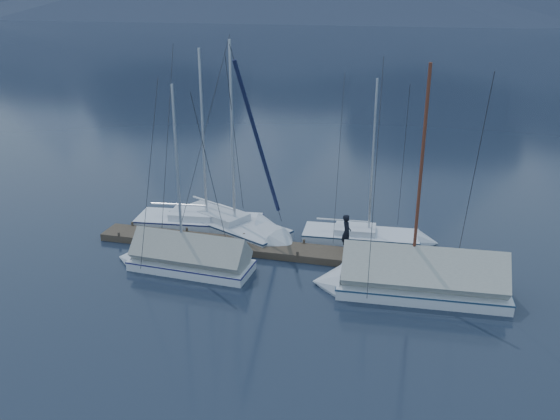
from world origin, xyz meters
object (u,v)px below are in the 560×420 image
object	(u,v)px
sailboat_open_mid	(243,231)
person	(346,232)
sailboat_covered_near	(407,281)
sailboat_open_left	(217,223)
sailboat_open_right	(378,238)
sailboat_covered_far	(181,259)

from	to	relation	value
sailboat_open_mid	person	size ratio (longest dim) A/B	6.03
sailboat_covered_near	sailboat_open_left	bearing A→B (deg)	154.45
sailboat_covered_near	sailboat_open_mid	bearing A→B (deg)	153.68
sailboat_open_left	sailboat_open_mid	world-z (taller)	sailboat_open_mid
sailboat_open_left	sailboat_covered_near	bearing A→B (deg)	-25.55
sailboat_open_left	sailboat_open_mid	xyz separation A→B (m)	(1.63, -0.64, 0.01)
sailboat_open_right	sailboat_covered_far	distance (m)	9.75
sailboat_open_mid	sailboat_covered_far	size ratio (longest dim) A/B	1.17
sailboat_open_left	person	bearing A→B (deg)	-15.42
sailboat_open_right	sailboat_covered_near	size ratio (longest dim) A/B	0.85
sailboat_open_mid	sailboat_open_right	size ratio (longest dim) A/B	1.20
sailboat_open_mid	sailboat_covered_near	world-z (taller)	sailboat_open_mid
sailboat_open_right	person	xyz separation A→B (m)	(-1.29, -2.14, 1.06)
sailboat_covered_near	person	xyz separation A→B (m)	(-2.94, 2.84, 0.70)
sailboat_covered_far	sailboat_covered_near	bearing A→B (deg)	1.26
sailboat_covered_far	person	distance (m)	7.64
sailboat_open_mid	person	distance (m)	5.70
sailboat_open_mid	person	world-z (taller)	sailboat_open_mid
person	sailboat_open_right	bearing A→B (deg)	-46.19
sailboat_covered_far	sailboat_open_right	bearing A→B (deg)	32.22
sailboat_open_left	sailboat_covered_near	world-z (taller)	sailboat_covered_near
sailboat_covered_far	person	size ratio (longest dim) A/B	5.16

